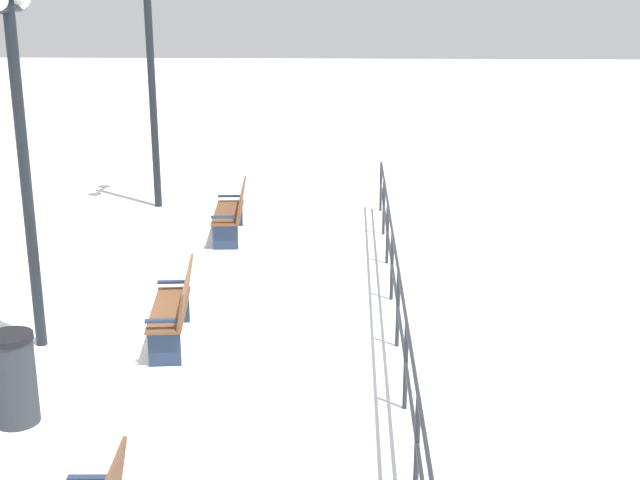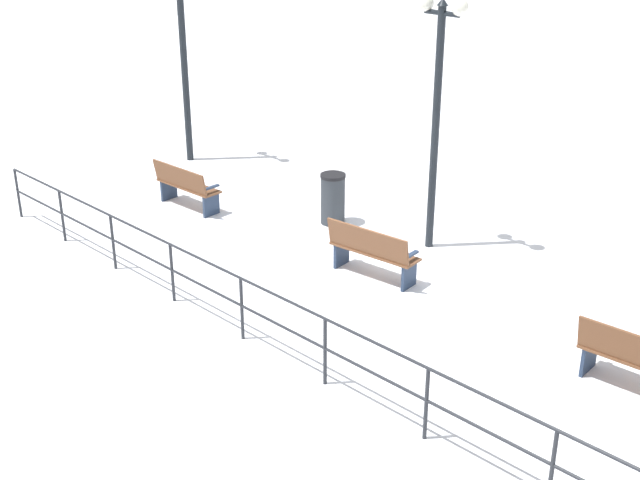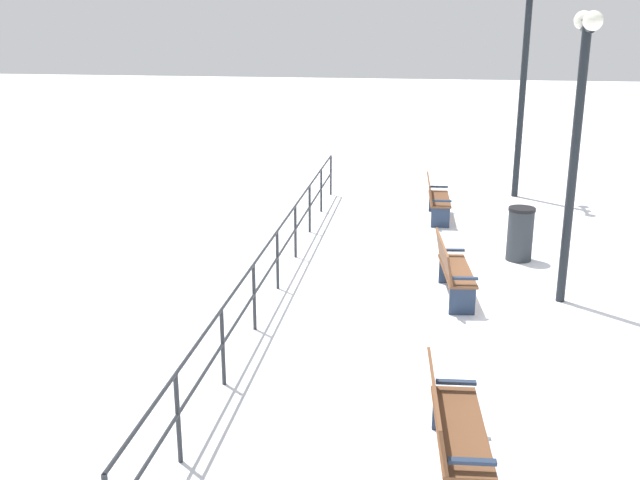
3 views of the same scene
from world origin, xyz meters
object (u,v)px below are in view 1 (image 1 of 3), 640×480
at_px(bench_second, 175,306).
at_px(trash_bin, 14,379).
at_px(lamppost_near, 149,32).
at_px(lamppost_middle, 19,113).
at_px(bench_nearest, 233,211).

xyz_separation_m(bench_second, trash_bin, (1.26, 2.09, 0.00)).
bearing_deg(lamppost_near, bench_second, 103.98).
bearing_deg(lamppost_middle, bench_second, -176.08).
relative_size(bench_second, trash_bin, 1.64).
xyz_separation_m(bench_second, lamppost_middle, (1.69, 0.12, 2.43)).
bearing_deg(bench_nearest, bench_second, 84.90).
distance_m(bench_nearest, trash_bin, 6.90).
height_order(bench_second, lamppost_middle, lamppost_middle).
height_order(bench_second, trash_bin, trash_bin).
height_order(bench_second, lamppost_near, lamppost_near).
distance_m(bench_second, lamppost_middle, 2.96).
distance_m(bench_nearest, bench_second, 4.68).
bearing_deg(bench_nearest, lamppost_near, -53.53).
relative_size(lamppost_middle, trash_bin, 4.44).
distance_m(bench_nearest, lamppost_middle, 5.67).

